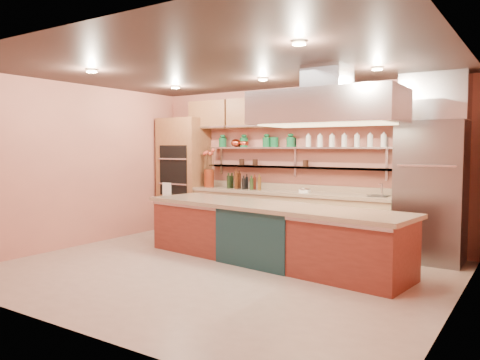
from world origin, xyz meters
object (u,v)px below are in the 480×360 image
Objects in this scene: flower_vase at (209,178)px; green_canister at (274,142)px; kitchen_scale at (305,190)px; copper_kettle at (236,143)px; refrigerator at (431,192)px; island at (268,233)px.

green_canister is at bearing 9.30° from flower_vase.
flower_vase reaches higher than kitchen_scale.
green_canister is at bearing 0.00° from copper_kettle.
green_canister is (0.85, 0.00, 0.01)m from copper_kettle.
kitchen_scale is 0.87× the size of copper_kettle.
kitchen_scale is at bearing 0.00° from flower_vase.
refrigerator is 12.41× the size of kitchen_scale.
flower_vase is at bearing -155.84° from copper_kettle.
green_canister is at bearing 123.68° from island.
flower_vase reaches higher than island.
refrigerator is at bearing 42.26° from island.
copper_kettle reaches higher than island.
flower_vase is 0.87m from copper_kettle.
island is at bearing -145.13° from refrigerator.
refrigerator is 4.13m from flower_vase.
green_canister is at bearing 175.28° from refrigerator.
kitchen_scale is at bearing 100.25° from island.
refrigerator is at bearing -4.72° from green_canister.
refrigerator reaches higher than kitchen_scale.
copper_kettle reaches higher than kitchen_scale.
refrigerator reaches higher than flower_vase.
island is 23.15× the size of green_canister.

